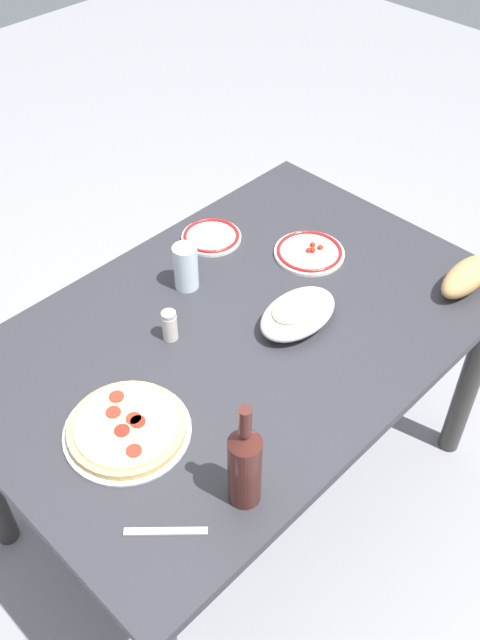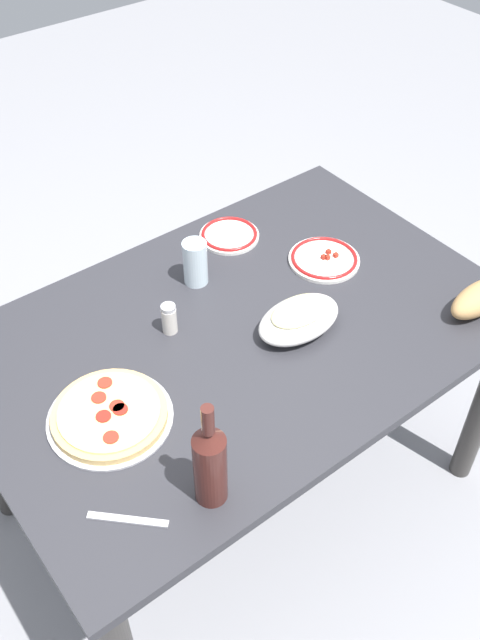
{
  "view_description": "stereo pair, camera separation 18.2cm",
  "coord_description": "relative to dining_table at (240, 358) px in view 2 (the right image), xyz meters",
  "views": [
    {
      "loc": [
        0.93,
        0.92,
        2.05
      ],
      "look_at": [
        0.0,
        0.0,
        0.78
      ],
      "focal_mm": 39.44,
      "sensor_mm": 36.0,
      "label": 1
    },
    {
      "loc": [
        0.8,
        1.04,
        2.05
      ],
      "look_at": [
        0.0,
        0.0,
        0.78
      ],
      "focal_mm": 39.44,
      "sensor_mm": 36.0,
      "label": 2
    }
  ],
  "objects": [
    {
      "name": "spice_shaker",
      "position": [
        0.15,
        -0.1,
        0.16
      ],
      "size": [
        0.04,
        0.04,
        0.09
      ],
      "color": "silver",
      "rests_on": "dining_table"
    },
    {
      "name": "pepperoni_pizza",
      "position": [
        0.42,
        0.05,
        0.13
      ],
      "size": [
        0.29,
        0.29,
        0.03
      ],
      "color": "#B7B7BC",
      "rests_on": "dining_table"
    },
    {
      "name": "water_glass",
      "position": [
        -0.02,
        -0.23,
        0.18
      ],
      "size": [
        0.07,
        0.07,
        0.13
      ],
      "primitive_type": "cylinder",
      "color": "silver",
      "rests_on": "dining_table"
    },
    {
      "name": "wine_bottle",
      "position": [
        0.35,
        0.36,
        0.23
      ],
      "size": [
        0.07,
        0.07,
        0.29
      ],
      "color": "#471E19",
      "rests_on": "dining_table"
    },
    {
      "name": "bread_loaf",
      "position": [
        -0.55,
        0.33,
        0.16
      ],
      "size": [
        0.21,
        0.09,
        0.08
      ],
      "primitive_type": "ellipsoid",
      "color": "tan",
      "rests_on": "dining_table"
    },
    {
      "name": "fork_left",
      "position": [
        0.52,
        0.3,
        0.12
      ],
      "size": [
        0.13,
        0.13,
        0.0
      ],
      "primitive_type": "cube",
      "rotation": [
        0.0,
        0.0,
        2.36
      ],
      "color": "#B7B7BC",
      "rests_on": "dining_table"
    },
    {
      "name": "dining_table",
      "position": [
        0.0,
        0.0,
        0.0
      ],
      "size": [
        1.41,
        0.93,
        0.75
      ],
      "color": "#2D2D33",
      "rests_on": "ground"
    },
    {
      "name": "ground_plane",
      "position": [
        0.0,
        0.0,
        -0.64
      ],
      "size": [
        8.0,
        8.0,
        0.0
      ],
      "primitive_type": "plane",
      "color": "gray",
      "rests_on": "ground"
    },
    {
      "name": "side_plate_far",
      "position": [
        -0.21,
        -0.33,
        0.12
      ],
      "size": [
        0.18,
        0.18,
        0.02
      ],
      "color": "white",
      "rests_on": "dining_table"
    },
    {
      "name": "side_plate_near",
      "position": [
        -0.36,
        -0.07,
        0.12
      ],
      "size": [
        0.21,
        0.21,
        0.02
      ],
      "color": "white",
      "rests_on": "dining_table"
    },
    {
      "name": "baked_pasta_dish",
      "position": [
        -0.12,
        0.09,
        0.16
      ],
      "size": [
        0.24,
        0.15,
        0.08
      ],
      "color": "white",
      "rests_on": "dining_table"
    }
  ]
}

